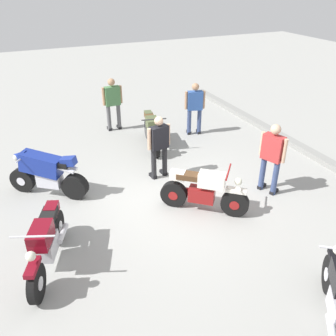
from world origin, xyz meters
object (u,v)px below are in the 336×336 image
(motorcycle_cream_vintage, at_px, (204,191))
(motorcycle_maroon_cruiser, at_px, (46,243))
(person_in_green_shirt, at_px, (113,101))
(person_in_blue_shirt, at_px, (195,106))
(motorcycle_olive_vintage, at_px, (152,131))
(motorcycle_blue_sportbike, at_px, (46,172))
(person_in_red_shirt, at_px, (272,154))
(person_in_black_shirt, at_px, (159,144))

(motorcycle_cream_vintage, bearing_deg, motorcycle_maroon_cruiser, -133.25)
(person_in_green_shirt, height_order, person_in_blue_shirt, person_in_green_shirt)
(motorcycle_olive_vintage, xyz_separation_m, person_in_blue_shirt, (-0.32, 1.60, 0.47))
(motorcycle_blue_sportbike, bearing_deg, person_in_red_shirt, -165.78)
(person_in_green_shirt, bearing_deg, motorcycle_blue_sportbike, 140.27)
(motorcycle_blue_sportbike, distance_m, person_in_red_shirt, 5.21)
(motorcycle_olive_vintage, bearing_deg, person_in_black_shirt, -3.47)
(motorcycle_maroon_cruiser, bearing_deg, person_in_green_shirt, 174.47)
(motorcycle_maroon_cruiser, xyz_separation_m, person_in_blue_shirt, (-4.24, 5.14, 0.43))
(motorcycle_blue_sportbike, xyz_separation_m, person_in_black_shirt, (0.30, 2.71, 0.33))
(motorcycle_maroon_cruiser, relative_size, person_in_blue_shirt, 1.19)
(person_in_black_shirt, distance_m, person_in_blue_shirt, 2.97)
(motorcycle_maroon_cruiser, height_order, motorcycle_blue_sportbike, motorcycle_blue_sportbike)
(motorcycle_cream_vintage, height_order, motorcycle_olive_vintage, same)
(motorcycle_blue_sportbike, xyz_separation_m, motorcycle_olive_vintage, (-1.47, 3.21, -0.11))
(motorcycle_blue_sportbike, xyz_separation_m, person_in_green_shirt, (-3.20, 2.56, 0.39))
(motorcycle_blue_sportbike, bearing_deg, person_in_blue_shirt, -122.59)
(person_in_green_shirt, bearing_deg, motorcycle_maroon_cruiser, 151.85)
(motorcycle_olive_vintage, xyz_separation_m, person_in_black_shirt, (1.77, -0.51, 0.44))
(motorcycle_maroon_cruiser, bearing_deg, motorcycle_olive_vintage, 159.48)
(motorcycle_maroon_cruiser, height_order, motorcycle_cream_vintage, motorcycle_maroon_cruiser)
(person_in_blue_shirt, bearing_deg, person_in_black_shirt, 150.91)
(motorcycle_maroon_cruiser, relative_size, person_in_red_shirt, 1.15)
(person_in_black_shirt, height_order, person_in_red_shirt, person_in_red_shirt)
(motorcycle_olive_vintage, distance_m, person_in_red_shirt, 3.86)
(person_in_blue_shirt, bearing_deg, motorcycle_blue_sportbike, 126.48)
(person_in_blue_shirt, bearing_deg, person_in_green_shirt, 74.04)
(motorcycle_olive_vintage, bearing_deg, motorcycle_maroon_cruiser, -29.65)
(person_in_black_shirt, relative_size, person_in_green_shirt, 0.95)
(person_in_black_shirt, bearing_deg, motorcycle_blue_sportbike, 74.91)
(motorcycle_olive_vintage, height_order, person_in_green_shirt, person_in_green_shirt)
(person_in_black_shirt, xyz_separation_m, person_in_red_shirt, (1.71, 2.08, 0.06))
(motorcycle_maroon_cruiser, distance_m, motorcycle_blue_sportbike, 2.47)
(person_in_black_shirt, bearing_deg, person_in_red_shirt, -138.12)
(motorcycle_cream_vintage, relative_size, person_in_black_shirt, 0.97)
(person_in_green_shirt, relative_size, person_in_red_shirt, 1.00)
(person_in_red_shirt, bearing_deg, person_in_blue_shirt, 69.14)
(person_in_blue_shirt, relative_size, person_in_red_shirt, 0.97)
(motorcycle_blue_sportbike, xyz_separation_m, person_in_red_shirt, (2.01, 4.79, 0.40))
(motorcycle_maroon_cruiser, distance_m, person_in_green_shirt, 6.36)
(motorcycle_blue_sportbike, relative_size, motorcycle_olive_vintage, 0.86)
(motorcycle_maroon_cruiser, height_order, person_in_black_shirt, person_in_black_shirt)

